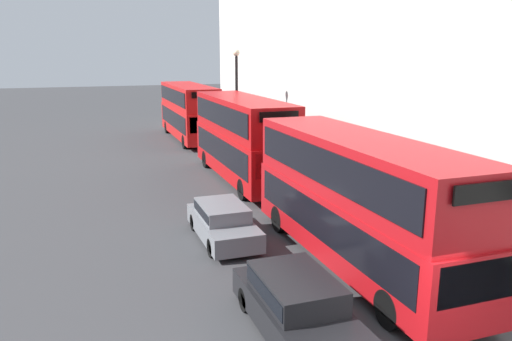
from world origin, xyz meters
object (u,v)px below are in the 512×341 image
Objects in this scene: car_dark_sedan at (297,304)px; car_hatchback at (223,221)px; bus_leading at (357,196)px; bus_third_in_queue at (189,110)px; bus_second_in_queue at (243,135)px.

car_dark_sedan is 6.61m from car_hatchback.
car_dark_sedan reaches higher than car_hatchback.
bus_leading is 0.97× the size of bus_third_in_queue.
bus_third_in_queue is at bearing 90.00° from bus_second_in_queue.
bus_third_in_queue is (-0.00, 25.30, 0.04)m from bus_leading.
bus_leading is 2.28× the size of car_dark_sedan.
bus_third_in_queue is at bearing 83.17° from car_dark_sedan.
bus_third_in_queue is 2.52× the size of car_hatchback.
bus_second_in_queue is (-0.00, 11.67, 0.11)m from bus_leading.
bus_third_in_queue reaches higher than bus_leading.
bus_second_in_queue is 2.25× the size of car_dark_sedan.
bus_leading is 25.30m from bus_third_in_queue.
bus_third_in_queue is 2.34× the size of car_dark_sedan.
car_hatchback is at bearing -98.87° from bus_third_in_queue.
bus_leading is 2.45× the size of car_hatchback.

